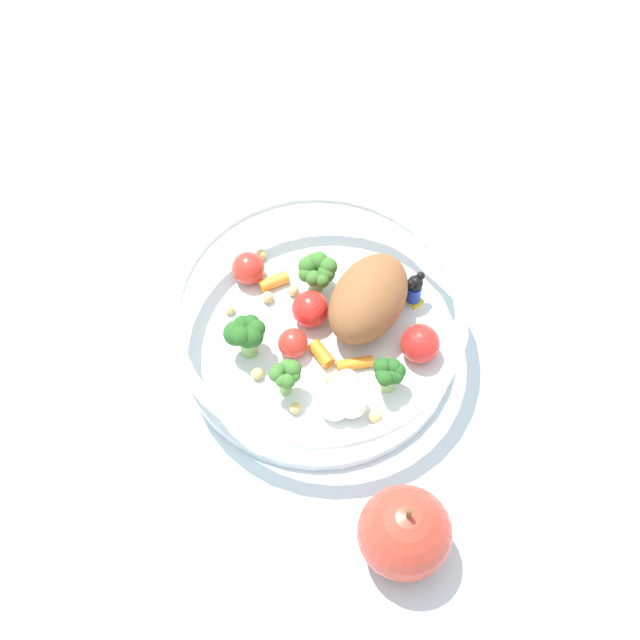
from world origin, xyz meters
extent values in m
plane|color=silver|center=(0.00, 0.00, 0.00)|extent=(2.40, 2.40, 0.00)
cylinder|color=white|center=(0.00, -0.01, 0.01)|extent=(0.24, 0.24, 0.01)
torus|color=white|center=(0.00, -0.01, 0.06)|extent=(0.25, 0.25, 0.01)
ellipsoid|color=brown|center=(0.04, -0.04, 0.04)|extent=(0.10, 0.07, 0.06)
cylinder|color=#8EB766|center=(-0.02, -0.09, 0.02)|extent=(0.01, 0.01, 0.02)
sphere|color=#23561E|center=(-0.01, -0.09, 0.04)|extent=(0.02, 0.02, 0.02)
sphere|color=#23561E|center=(-0.02, -0.08, 0.04)|extent=(0.02, 0.02, 0.02)
sphere|color=#23561E|center=(-0.02, -0.08, 0.04)|extent=(0.02, 0.02, 0.02)
sphere|color=#23561E|center=(-0.02, -0.08, 0.04)|extent=(0.01, 0.01, 0.01)
sphere|color=#23561E|center=(-0.03, -0.09, 0.04)|extent=(0.01, 0.01, 0.01)
sphere|color=#23561E|center=(-0.02, -0.09, 0.04)|extent=(0.01, 0.01, 0.01)
sphere|color=#23561E|center=(-0.02, -0.09, 0.04)|extent=(0.01, 0.01, 0.01)
sphere|color=#23561E|center=(-0.02, -0.09, 0.04)|extent=(0.01, 0.01, 0.01)
cylinder|color=#7FAD5B|center=(0.05, 0.01, 0.02)|extent=(0.01, 0.01, 0.02)
sphere|color=#386B28|center=(0.06, 0.01, 0.04)|extent=(0.02, 0.02, 0.02)
sphere|color=#386B28|center=(0.05, 0.02, 0.04)|extent=(0.01, 0.01, 0.01)
sphere|color=#386B28|center=(0.05, 0.02, 0.04)|extent=(0.02, 0.02, 0.02)
sphere|color=#386B28|center=(0.04, 0.02, 0.04)|extent=(0.01, 0.01, 0.01)
sphere|color=#386B28|center=(0.04, 0.01, 0.04)|extent=(0.01, 0.01, 0.01)
sphere|color=#386B28|center=(0.04, 0.00, 0.04)|extent=(0.01, 0.01, 0.01)
sphere|color=#386B28|center=(0.05, 0.00, 0.04)|extent=(0.02, 0.02, 0.02)
sphere|color=#386B28|center=(0.05, 0.00, 0.04)|extent=(0.02, 0.02, 0.02)
cylinder|color=#7FAD5B|center=(-0.04, 0.03, 0.02)|extent=(0.01, 0.01, 0.02)
sphere|color=#23561E|center=(-0.03, 0.04, 0.04)|extent=(0.02, 0.02, 0.02)
sphere|color=#23561E|center=(-0.03, 0.04, 0.04)|extent=(0.02, 0.02, 0.02)
sphere|color=#23561E|center=(-0.04, 0.04, 0.04)|extent=(0.02, 0.02, 0.02)
sphere|color=#23561E|center=(-0.04, 0.04, 0.05)|extent=(0.02, 0.02, 0.02)
sphere|color=#23561E|center=(-0.04, 0.03, 0.04)|extent=(0.02, 0.02, 0.02)
sphere|color=#23561E|center=(-0.04, 0.03, 0.04)|extent=(0.02, 0.02, 0.02)
sphere|color=#23561E|center=(-0.03, 0.03, 0.05)|extent=(0.02, 0.02, 0.02)
cylinder|color=#7FAD5B|center=(-0.06, -0.01, 0.02)|extent=(0.01, 0.01, 0.02)
sphere|color=#386B28|center=(-0.05, -0.01, 0.04)|extent=(0.01, 0.01, 0.01)
sphere|color=#386B28|center=(-0.05, -0.01, 0.04)|extent=(0.01, 0.01, 0.01)
sphere|color=#386B28|center=(-0.06, -0.01, 0.04)|extent=(0.01, 0.01, 0.01)
sphere|color=#386B28|center=(-0.06, -0.01, 0.04)|extent=(0.01, 0.01, 0.01)
sphere|color=#386B28|center=(-0.07, -0.01, 0.04)|extent=(0.01, 0.01, 0.01)
sphere|color=#386B28|center=(-0.06, -0.02, 0.04)|extent=(0.01, 0.01, 0.01)
sphere|color=#386B28|center=(-0.06, -0.02, 0.04)|extent=(0.01, 0.01, 0.01)
sphere|color=#386B28|center=(-0.05, -0.02, 0.04)|extent=(0.02, 0.02, 0.02)
sphere|color=white|center=(-0.04, -0.06, 0.03)|extent=(0.02, 0.02, 0.02)
sphere|color=white|center=(-0.05, -0.06, 0.02)|extent=(0.02, 0.02, 0.02)
sphere|color=white|center=(-0.05, -0.05, 0.03)|extent=(0.02, 0.02, 0.02)
sphere|color=white|center=(-0.06, -0.06, 0.02)|extent=(0.03, 0.03, 0.03)
sphere|color=white|center=(-0.06, -0.06, 0.02)|extent=(0.02, 0.02, 0.02)
sphere|color=white|center=(-0.05, -0.07, 0.02)|extent=(0.03, 0.03, 0.03)
sphere|color=white|center=(-0.05, -0.06, 0.03)|extent=(0.03, 0.03, 0.03)
cube|color=yellow|center=(0.07, -0.07, 0.01)|extent=(0.02, 0.02, 0.00)
cylinder|color=#1933B2|center=(0.07, -0.07, 0.02)|extent=(0.02, 0.02, 0.02)
sphere|color=black|center=(0.07, -0.07, 0.04)|extent=(0.01, 0.01, 0.01)
sphere|color=black|center=(0.08, -0.08, 0.04)|extent=(0.01, 0.01, 0.01)
sphere|color=black|center=(0.06, -0.07, 0.04)|extent=(0.01, 0.01, 0.01)
cylinder|color=orange|center=(-0.02, -0.02, 0.02)|extent=(0.02, 0.03, 0.01)
cylinder|color=orange|center=(-0.01, -0.05, 0.02)|extent=(0.03, 0.03, 0.01)
cylinder|color=orange|center=(0.03, 0.04, 0.02)|extent=(0.03, 0.03, 0.01)
sphere|color=red|center=(0.02, -0.10, 0.03)|extent=(0.03, 0.03, 0.03)
sphere|color=red|center=(0.03, 0.07, 0.03)|extent=(0.03, 0.03, 0.03)
sphere|color=red|center=(0.01, 0.00, 0.03)|extent=(0.03, 0.03, 0.03)
sphere|color=red|center=(-0.02, 0.00, 0.02)|extent=(0.03, 0.03, 0.03)
sphere|color=#D1B775|center=(-0.03, -0.04, 0.02)|extent=(0.01, 0.01, 0.01)
sphere|color=tan|center=(-0.01, 0.07, 0.02)|extent=(0.01, 0.01, 0.01)
sphere|color=tan|center=(-0.06, 0.02, 0.02)|extent=(0.01, 0.01, 0.01)
sphere|color=#D1B775|center=(0.05, -0.09, 0.02)|extent=(0.01, 0.01, 0.01)
sphere|color=tan|center=(-0.05, -0.09, 0.02)|extent=(0.01, 0.01, 0.01)
sphere|color=tan|center=(-0.07, -0.03, 0.02)|extent=(0.01, 0.01, 0.01)
sphere|color=tan|center=(0.03, 0.02, 0.02)|extent=(0.01, 0.01, 0.01)
sphere|color=#D1B775|center=(0.02, 0.04, 0.02)|extent=(0.01, 0.01, 0.01)
sphere|color=tan|center=(0.06, 0.07, 0.02)|extent=(0.01, 0.01, 0.01)
sphere|color=#BC3828|center=(-0.14, -0.15, 0.04)|extent=(0.07, 0.07, 0.07)
cylinder|color=brown|center=(-0.14, -0.15, 0.08)|extent=(0.00, 0.00, 0.01)
camera|label=1|loc=(-0.37, -0.18, 0.71)|focal=52.43mm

